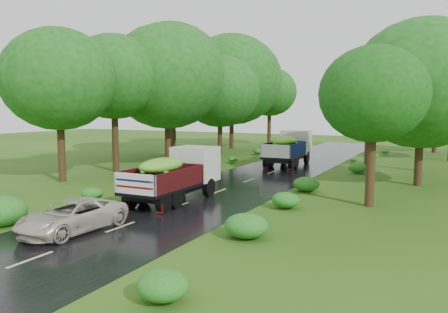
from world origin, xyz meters
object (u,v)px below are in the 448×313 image
Objects in this scene: car at (72,216)px; truck_far at (289,146)px; truck_near at (177,172)px; utility_pole at (367,114)px.

truck_far is at bearing 91.23° from car.
truck_far is at bearing 87.44° from truck_near.
utility_pole is at bearing 65.67° from truck_near.
utility_pole is (6.85, 20.89, 3.44)m from car.
truck_near is 6.36m from car.
truck_far reaches higher than car.
utility_pole reaches higher than car.
car is (-0.95, -21.49, -0.91)m from truck_far.
utility_pole reaches higher than truck_near.
truck_far is at bearing 158.44° from utility_pole.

